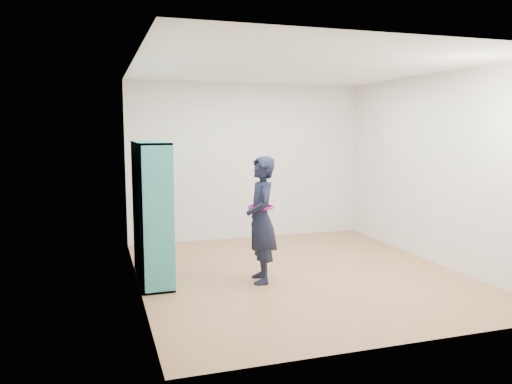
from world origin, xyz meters
name	(u,v)px	position (x,y,z in m)	size (l,w,h in m)	color
floor	(298,273)	(0.00, 0.00, 0.00)	(4.50, 4.50, 0.00)	#976C44
ceiling	(301,67)	(0.00, 0.00, 2.60)	(4.50, 4.50, 0.00)	white
wall_left	(136,178)	(-2.00, 0.00, 1.30)	(0.02, 4.50, 2.60)	beige
wall_right	(434,169)	(2.00, 0.00, 1.30)	(0.02, 4.50, 2.60)	beige
wall_back	(248,162)	(0.00, 2.25, 1.30)	(4.00, 0.02, 2.60)	beige
wall_front	(405,196)	(0.00, -2.25, 1.30)	(4.00, 0.02, 2.60)	beige
bookshelf	(149,214)	(-1.83, 0.35, 0.81)	(0.37, 1.27, 1.70)	teal
person	(261,220)	(-0.57, -0.18, 0.77)	(0.43, 0.60, 1.53)	black
smartphone	(249,211)	(-0.69, -0.08, 0.86)	(0.02, 0.08, 0.12)	silver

